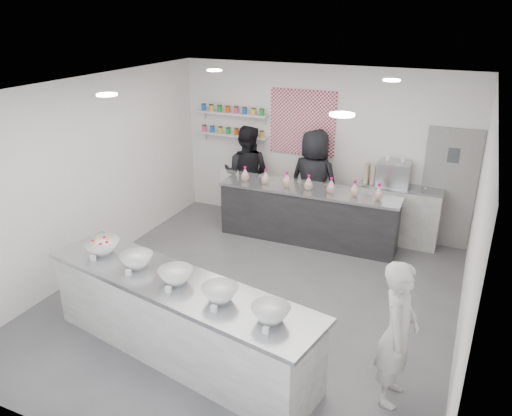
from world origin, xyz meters
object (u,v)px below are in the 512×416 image
Objects in this scene: espresso_machine at (394,174)px; woman_prep at (397,334)px; back_bar at (307,216)px; espresso_ledge at (398,215)px; prep_counter at (179,319)px; staff_right at (314,182)px; staff_left at (246,174)px.

woman_prep is at bearing -78.98° from espresso_machine.
back_bar is 2.25× the size of espresso_ledge.
woman_prep is (0.77, -3.94, -0.44)m from espresso_machine.
woman_prep is (2.09, -3.29, 0.33)m from back_bar.
prep_counter is 2.50m from woman_prep.
prep_counter is 4.64m from espresso_machine.
espresso_ledge is at bearing -165.03° from staff_right.
espresso_ledge is 2.91m from staff_left.
back_bar is at bearing 104.81° from staff_right.
woman_prep is at bearing -58.76° from back_bar.
espresso_machine is 0.34× the size of woman_prep.
prep_counter is 1.89× the size of staff_right.
staff_left is (-1.40, 0.46, 0.45)m from back_bar.
woman_prep reaches higher than espresso_machine.
woman_prep is at bearing 125.43° from staff_left.
espresso_ledge is 0.73× the size of staff_right.
espresso_ledge reaches higher than prep_counter.
staff_right reaches higher than woman_prep.
staff_right is at bearing 172.55° from staff_left.
prep_counter is at bearing 97.84° from woman_prep.
woman_prep is at bearing -81.06° from espresso_ledge.
back_bar is (0.37, 3.61, -0.01)m from prep_counter.
espresso_ledge reaches higher than back_bar.
espresso_ledge is 0.75m from espresso_machine.
espresso_ledge is at bearing 22.57° from back_bar.
staff_right reaches higher than staff_left.
prep_counter is at bearing -111.66° from espresso_machine.
staff_left is 0.97× the size of staff_right.
staff_left is 1.35m from staff_right.
espresso_machine is at bearing 180.00° from espresso_ledge.
prep_counter is 1.15× the size of back_bar.
prep_counter is at bearing -96.96° from back_bar.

